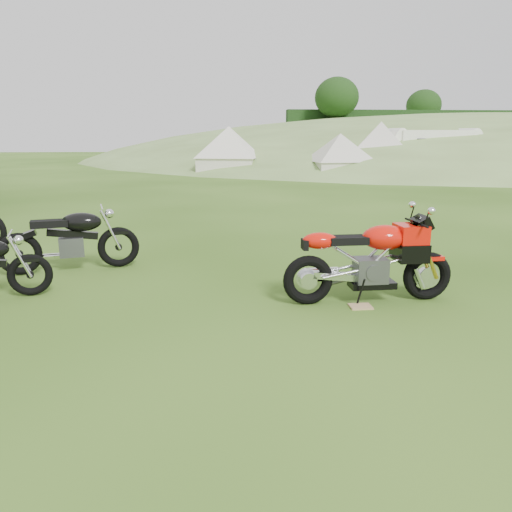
{
  "coord_description": "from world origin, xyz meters",
  "views": [
    {
      "loc": [
        -0.83,
        -5.95,
        2.08
      ],
      "look_at": [
        -0.27,
        0.4,
        0.53
      ],
      "focal_mm": 35.0,
      "sensor_mm": 36.0,
      "label": 1
    }
  ],
  "objects_px": {
    "sport_motorcycle": "(370,254)",
    "plywood_board": "(360,306)",
    "tent_left": "(229,150)",
    "tent_mid": "(340,154)",
    "tent_right": "(380,149)",
    "vintage_moto_c": "(69,238)",
    "caravan": "(431,152)"
  },
  "relations": [
    {
      "from": "tent_right",
      "to": "caravan",
      "type": "height_order",
      "value": "tent_right"
    },
    {
      "from": "vintage_moto_c",
      "to": "tent_mid",
      "type": "bearing_deg",
      "value": 49.01
    },
    {
      "from": "sport_motorcycle",
      "to": "tent_left",
      "type": "xyz_separation_m",
      "value": [
        -0.99,
        21.65,
        0.66
      ]
    },
    {
      "from": "tent_left",
      "to": "caravan",
      "type": "bearing_deg",
      "value": 11.32
    },
    {
      "from": "plywood_board",
      "to": "vintage_moto_c",
      "type": "height_order",
      "value": "vintage_moto_c"
    },
    {
      "from": "sport_motorcycle",
      "to": "plywood_board",
      "type": "relative_size",
      "value": 7.73
    },
    {
      "from": "plywood_board",
      "to": "vintage_moto_c",
      "type": "xyz_separation_m",
      "value": [
        -4.03,
        2.07,
        0.52
      ]
    },
    {
      "from": "sport_motorcycle",
      "to": "vintage_moto_c",
      "type": "xyz_separation_m",
      "value": [
        -4.18,
        1.86,
        -0.09
      ]
    },
    {
      "from": "plywood_board",
      "to": "tent_right",
      "type": "bearing_deg",
      "value": 70.95
    },
    {
      "from": "tent_left",
      "to": "caravan",
      "type": "distance_m",
      "value": 11.1
    },
    {
      "from": "tent_mid",
      "to": "sport_motorcycle",
      "type": "bearing_deg",
      "value": -108.1
    },
    {
      "from": "tent_left",
      "to": "tent_right",
      "type": "height_order",
      "value": "tent_right"
    },
    {
      "from": "tent_mid",
      "to": "tent_right",
      "type": "distance_m",
      "value": 3.2
    },
    {
      "from": "plywood_board",
      "to": "sport_motorcycle",
      "type": "bearing_deg",
      "value": 55.07
    },
    {
      "from": "tent_right",
      "to": "caravan",
      "type": "distance_m",
      "value": 3.08
    },
    {
      "from": "plywood_board",
      "to": "tent_left",
      "type": "height_order",
      "value": "tent_left"
    },
    {
      "from": "tent_right",
      "to": "plywood_board",
      "type": "bearing_deg",
      "value": -92.71
    },
    {
      "from": "vintage_moto_c",
      "to": "tent_left",
      "type": "bearing_deg",
      "value": 66.66
    },
    {
      "from": "tent_left",
      "to": "tent_mid",
      "type": "distance_m",
      "value": 6.08
    },
    {
      "from": "sport_motorcycle",
      "to": "tent_right",
      "type": "height_order",
      "value": "tent_right"
    },
    {
      "from": "sport_motorcycle",
      "to": "plywood_board",
      "type": "bearing_deg",
      "value": -126.87
    },
    {
      "from": "sport_motorcycle",
      "to": "tent_mid",
      "type": "bearing_deg",
      "value": 74.9
    },
    {
      "from": "tent_mid",
      "to": "caravan",
      "type": "height_order",
      "value": "caravan"
    },
    {
      "from": "tent_left",
      "to": "plywood_board",
      "type": "bearing_deg",
      "value": -73.87
    },
    {
      "from": "sport_motorcycle",
      "to": "tent_mid",
      "type": "xyz_separation_m",
      "value": [
        4.41,
        18.86,
        0.54
      ]
    },
    {
      "from": "tent_mid",
      "to": "caravan",
      "type": "relative_size",
      "value": 0.53
    },
    {
      "from": "sport_motorcycle",
      "to": "vintage_moto_c",
      "type": "relative_size",
      "value": 1.03
    },
    {
      "from": "sport_motorcycle",
      "to": "tent_right",
      "type": "bearing_deg",
      "value": 69.2
    },
    {
      "from": "plywood_board",
      "to": "tent_mid",
      "type": "relative_size",
      "value": 0.1
    },
    {
      "from": "sport_motorcycle",
      "to": "tent_left",
      "type": "height_order",
      "value": "tent_left"
    },
    {
      "from": "plywood_board",
      "to": "caravan",
      "type": "xyz_separation_m",
      "value": [
        10.25,
        21.36,
        1.18
      ]
    },
    {
      "from": "sport_motorcycle",
      "to": "plywood_board",
      "type": "distance_m",
      "value": 0.67
    }
  ]
}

